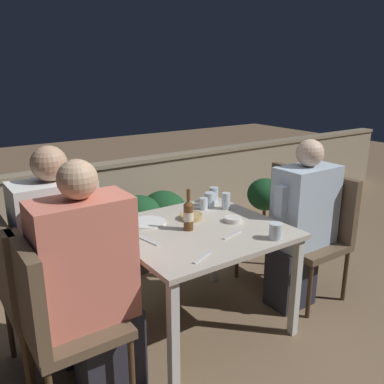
% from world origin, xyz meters
% --- Properties ---
extents(ground_plane, '(16.00, 16.00, 0.00)m').
position_xyz_m(ground_plane, '(0.00, 0.00, 0.00)').
color(ground_plane, '#7A6047').
extents(parapet_wall, '(9.00, 0.18, 0.80)m').
position_xyz_m(parapet_wall, '(0.00, 1.73, 0.41)').
color(parapet_wall, gray).
rests_on(parapet_wall, ground_plane).
extents(dining_table, '(1.02, 0.95, 0.71)m').
position_xyz_m(dining_table, '(0.00, 0.00, 0.63)').
color(dining_table, '#BCB2A3').
rests_on(dining_table, ground_plane).
extents(planter_hedge, '(0.89, 0.47, 0.64)m').
position_xyz_m(planter_hedge, '(0.11, 1.03, 0.36)').
color(planter_hedge, brown).
rests_on(planter_hedge, ground_plane).
extents(chair_left_near, '(0.47, 0.46, 0.94)m').
position_xyz_m(chair_left_near, '(-0.99, -0.17, 0.55)').
color(chair_left_near, brown).
rests_on(chair_left_near, ground_plane).
extents(person_coral_top, '(0.52, 0.26, 1.29)m').
position_xyz_m(person_coral_top, '(-0.78, -0.17, 0.64)').
color(person_coral_top, '#282833').
rests_on(person_coral_top, ground_plane).
extents(chair_left_far, '(0.47, 0.46, 0.94)m').
position_xyz_m(chair_left_far, '(-1.01, 0.18, 0.55)').
color(chair_left_far, brown).
rests_on(chair_left_far, ground_plane).
extents(person_white_polo, '(0.50, 0.26, 1.30)m').
position_xyz_m(person_white_polo, '(-0.81, 0.18, 0.65)').
color(person_white_polo, '#282833').
rests_on(person_white_polo, ground_plane).
extents(chair_right_near, '(0.47, 0.46, 0.94)m').
position_xyz_m(chair_right_near, '(1.00, -0.16, 0.55)').
color(chair_right_near, brown).
rests_on(chair_right_near, ground_plane).
extents(person_blue_shirt, '(0.51, 0.26, 1.23)m').
position_xyz_m(person_blue_shirt, '(0.79, -0.16, 0.61)').
color(person_blue_shirt, '#282833').
rests_on(person_blue_shirt, ground_plane).
extents(chair_right_far, '(0.47, 0.46, 0.94)m').
position_xyz_m(chair_right_far, '(0.97, 0.17, 0.55)').
color(chair_right_far, brown).
rests_on(chair_right_far, ground_plane).
extents(beer_bottle, '(0.06, 0.06, 0.26)m').
position_xyz_m(beer_bottle, '(-0.07, 0.01, 0.82)').
color(beer_bottle, brown).
rests_on(beer_bottle, dining_table).
extents(plate_0, '(0.24, 0.24, 0.01)m').
position_xyz_m(plate_0, '(-0.22, 0.26, 0.72)').
color(plate_0, white).
rests_on(plate_0, dining_table).
extents(bowl_0, '(0.15, 0.15, 0.04)m').
position_xyz_m(bowl_0, '(0.05, 0.16, 0.73)').
color(bowl_0, tan).
rests_on(bowl_0, dining_table).
extents(bowl_1, '(0.12, 0.12, 0.03)m').
position_xyz_m(bowl_1, '(0.25, -0.04, 0.73)').
color(bowl_1, silver).
rests_on(bowl_1, dining_table).
extents(glass_cup_0, '(0.06, 0.06, 0.12)m').
position_xyz_m(glass_cup_0, '(0.38, 0.19, 0.77)').
color(glass_cup_0, silver).
rests_on(glass_cup_0, dining_table).
extents(glass_cup_1, '(0.08, 0.08, 0.10)m').
position_xyz_m(glass_cup_1, '(0.32, 0.31, 0.77)').
color(glass_cup_1, silver).
rests_on(glass_cup_1, dining_table).
extents(glass_cup_2, '(0.08, 0.08, 0.10)m').
position_xyz_m(glass_cup_2, '(0.27, -0.40, 0.76)').
color(glass_cup_2, silver).
rests_on(glass_cup_2, dining_table).
extents(glass_cup_3, '(0.07, 0.07, 0.12)m').
position_xyz_m(glass_cup_3, '(0.40, 0.36, 0.77)').
color(glass_cup_3, silver).
rests_on(glass_cup_3, dining_table).
extents(glass_cup_4, '(0.06, 0.06, 0.08)m').
position_xyz_m(glass_cup_4, '(0.24, 0.28, 0.76)').
color(glass_cup_4, silver).
rests_on(glass_cup_4, dining_table).
extents(fork_0, '(0.17, 0.06, 0.01)m').
position_xyz_m(fork_0, '(0.10, -0.22, 0.72)').
color(fork_0, silver).
rests_on(fork_0, dining_table).
extents(fork_1, '(0.05, 0.17, 0.01)m').
position_xyz_m(fork_1, '(-0.37, -0.01, 0.72)').
color(fork_1, silver).
rests_on(fork_1, dining_table).
extents(fork_2, '(0.16, 0.09, 0.01)m').
position_xyz_m(fork_2, '(-0.23, -0.36, 0.72)').
color(fork_2, silver).
rests_on(fork_2, dining_table).
extents(potted_plant, '(0.36, 0.36, 0.65)m').
position_xyz_m(potted_plant, '(1.41, 0.82, 0.40)').
color(potted_plant, '#B2A899').
rests_on(potted_plant, ground_plane).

